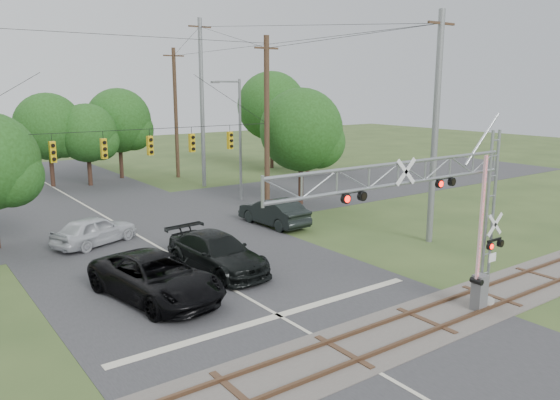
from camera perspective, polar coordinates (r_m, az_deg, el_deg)
ground at (r=16.84m, az=11.45°, el=-17.95°), size 160.00×160.00×0.00m
road_main at (r=24.04m, az=-6.49°, el=-8.44°), size 14.00×90.00×0.02m
road_cross at (r=36.42m, az=-17.43°, el=-1.92°), size 90.00×12.00×0.02m
railroad_track at (r=18.05m, az=6.63°, el=-15.51°), size 90.00×3.20×0.17m
crossing_gantry at (r=19.12m, az=16.20°, el=-0.99°), size 10.72×0.86×6.75m
traffic_signal_span at (r=32.12m, az=-14.19°, el=6.63°), size 19.34×0.36×11.50m
pickup_black at (r=22.35m, az=-12.82°, el=-7.87°), size 4.04×6.81×1.77m
car_dark at (r=25.10m, az=-6.59°, el=-5.52°), size 2.96×6.12×1.72m
sedan_silver at (r=30.67m, az=-18.79°, el=-3.02°), size 5.02×3.48×1.59m
suv_dark at (r=33.06m, az=-0.66°, el=-1.26°), size 2.04×5.16×1.67m
streetlight at (r=39.79m, az=-4.40°, el=6.90°), size 2.35×0.25×8.83m
utility_poles at (r=35.93m, az=-14.10°, el=8.06°), size 26.85×28.16×13.69m
treeline at (r=44.88m, az=-20.38°, el=7.34°), size 50.15×24.46×9.86m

